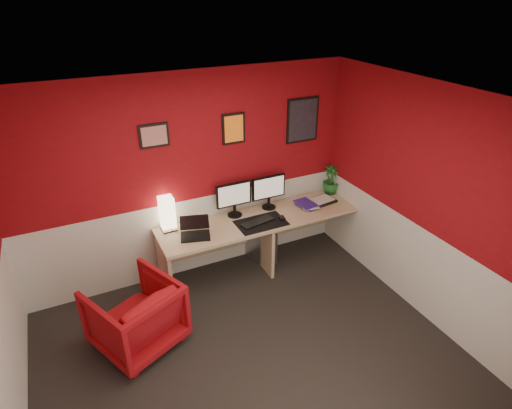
# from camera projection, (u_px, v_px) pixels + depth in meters

# --- Properties ---
(ground) EXTENTS (4.00, 3.50, 0.01)m
(ground) POSITION_uv_depth(u_px,v_px,m) (255.00, 364.00, 4.08)
(ground) COLOR black
(ground) RESTS_ON ground
(ceiling) EXTENTS (4.00, 3.50, 0.01)m
(ceiling) POSITION_uv_depth(u_px,v_px,m) (254.00, 111.00, 2.91)
(ceiling) COLOR white
(ceiling) RESTS_ON ground
(wall_back) EXTENTS (4.00, 0.01, 2.50)m
(wall_back) POSITION_uv_depth(u_px,v_px,m) (190.00, 180.00, 4.89)
(wall_back) COLOR maroon
(wall_back) RESTS_ON ground
(wall_right) EXTENTS (0.01, 3.50, 2.50)m
(wall_right) POSITION_uv_depth(u_px,v_px,m) (431.00, 209.00, 4.27)
(wall_right) COLOR maroon
(wall_right) RESTS_ON ground
(wainscot_back) EXTENTS (4.00, 0.01, 1.00)m
(wainscot_back) POSITION_uv_depth(u_px,v_px,m) (194.00, 235.00, 5.23)
(wainscot_back) COLOR silver
(wainscot_back) RESTS_ON ground
(wainscot_right) EXTENTS (0.01, 3.50, 1.00)m
(wainscot_right) POSITION_uv_depth(u_px,v_px,m) (417.00, 269.00, 4.62)
(wainscot_right) COLOR silver
(wainscot_right) RESTS_ON ground
(desk) EXTENTS (2.60, 0.65, 0.73)m
(desk) POSITION_uv_depth(u_px,v_px,m) (262.00, 242.00, 5.33)
(desk) COLOR tan
(desk) RESTS_ON ground
(shoji_lamp) EXTENTS (0.16, 0.16, 0.40)m
(shoji_lamp) POSITION_uv_depth(u_px,v_px,m) (167.00, 215.00, 4.82)
(shoji_lamp) COLOR #FFE5B2
(shoji_lamp) RESTS_ON desk
(laptop) EXTENTS (0.38, 0.31, 0.22)m
(laptop) POSITION_uv_depth(u_px,v_px,m) (195.00, 229.00, 4.72)
(laptop) COLOR black
(laptop) RESTS_ON desk
(monitor_left) EXTENTS (0.45, 0.06, 0.58)m
(monitor_left) POSITION_uv_depth(u_px,v_px,m) (234.00, 195.00, 5.07)
(monitor_left) COLOR black
(monitor_left) RESTS_ON desk
(monitor_right) EXTENTS (0.45, 0.06, 0.58)m
(monitor_right) POSITION_uv_depth(u_px,v_px,m) (269.00, 187.00, 5.25)
(monitor_right) COLOR black
(monitor_right) RESTS_ON desk
(desk_mat) EXTENTS (0.60, 0.38, 0.01)m
(desk_mat) POSITION_uv_depth(u_px,v_px,m) (261.00, 223.00, 5.04)
(desk_mat) COLOR black
(desk_mat) RESTS_ON desk
(keyboard) EXTENTS (0.44, 0.22, 0.02)m
(keyboard) POSITION_uv_depth(u_px,v_px,m) (257.00, 222.00, 5.03)
(keyboard) COLOR black
(keyboard) RESTS_ON desk_mat
(mouse) EXTENTS (0.08, 0.11, 0.03)m
(mouse) POSITION_uv_depth(u_px,v_px,m) (282.00, 218.00, 5.10)
(mouse) COLOR black
(mouse) RESTS_ON desk_mat
(book_bottom) EXTENTS (0.27, 0.33, 0.03)m
(book_bottom) POSITION_uv_depth(u_px,v_px,m) (302.00, 207.00, 5.36)
(book_bottom) COLOR #371F8F
(book_bottom) RESTS_ON desk
(book_middle) EXTENTS (0.28, 0.33, 0.02)m
(book_middle) POSITION_uv_depth(u_px,v_px,m) (300.00, 205.00, 5.37)
(book_middle) COLOR silver
(book_middle) RESTS_ON book_bottom
(book_top) EXTENTS (0.23, 0.29, 0.03)m
(book_top) POSITION_uv_depth(u_px,v_px,m) (299.00, 206.00, 5.30)
(book_top) COLOR #371F8F
(book_top) RESTS_ON book_middle
(zen_tray) EXTENTS (0.38, 0.29, 0.03)m
(zen_tray) POSITION_uv_depth(u_px,v_px,m) (321.00, 201.00, 5.52)
(zen_tray) COLOR black
(zen_tray) RESTS_ON desk
(potted_plant) EXTENTS (0.25, 0.25, 0.39)m
(potted_plant) POSITION_uv_depth(u_px,v_px,m) (331.00, 180.00, 5.67)
(potted_plant) COLOR #19591E
(potted_plant) RESTS_ON desk
(pc_tower) EXTENTS (0.29, 0.48, 0.45)m
(pc_tower) POSITION_uv_depth(u_px,v_px,m) (261.00, 245.00, 5.54)
(pc_tower) COLOR #99999E
(pc_tower) RESTS_ON ground
(armchair) EXTENTS (1.02, 1.04, 0.72)m
(armchair) POSITION_uv_depth(u_px,v_px,m) (136.00, 315.00, 4.17)
(armchair) COLOR #A70B12
(armchair) RESTS_ON ground
(art_left) EXTENTS (0.32, 0.02, 0.26)m
(art_left) POSITION_uv_depth(u_px,v_px,m) (154.00, 136.00, 4.46)
(art_left) COLOR red
(art_left) RESTS_ON wall_back
(art_center) EXTENTS (0.28, 0.02, 0.36)m
(art_center) POSITION_uv_depth(u_px,v_px,m) (234.00, 129.00, 4.84)
(art_center) COLOR orange
(art_center) RESTS_ON wall_back
(art_right) EXTENTS (0.44, 0.02, 0.56)m
(art_right) POSITION_uv_depth(u_px,v_px,m) (302.00, 120.00, 5.21)
(art_right) COLOR black
(art_right) RESTS_ON wall_back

